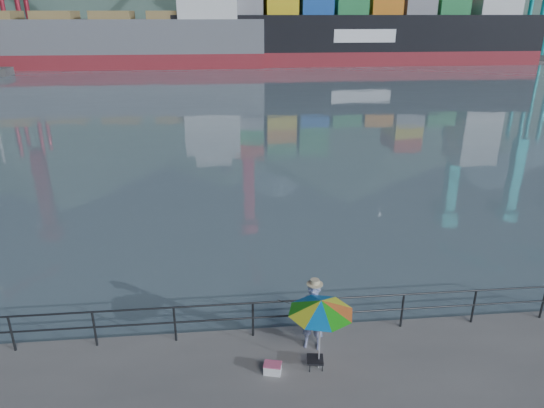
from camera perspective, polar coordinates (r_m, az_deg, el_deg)
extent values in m
cube|color=slate|center=(139.11, -6.23, 18.20)|extent=(500.00, 280.00, 0.00)
cube|color=#514F4C|center=(102.64, -0.40, 17.16)|extent=(200.00, 40.00, 0.40)
cylinder|color=#2D3033|center=(12.65, -6.91, -11.74)|extent=(22.00, 0.05, 0.05)
cylinder|color=#2D3033|center=(12.90, -6.82, -13.41)|extent=(22.00, 0.05, 0.05)
cube|color=#2D3033|center=(12.93, -6.81, -13.60)|extent=(22.00, 0.06, 1.00)
cube|color=red|center=(101.47, -0.35, 18.58)|extent=(6.00, 2.40, 5.20)
cube|color=#194CA5|center=(102.23, 3.50, 19.29)|extent=(6.00, 2.40, 7.80)
cube|color=orange|center=(103.51, 7.23, 18.48)|extent=(6.00, 2.40, 5.20)
cube|color=#267F3F|center=(105.20, 10.82, 17.62)|extent=(6.00, 2.40, 2.60)
cube|color=yellow|center=(107.17, 14.32, 17.42)|extent=(6.00, 2.40, 2.60)
cube|color=gray|center=(109.50, 17.67, 17.16)|extent=(6.00, 2.40, 2.60)
cube|color=gray|center=(112.09, 20.95, 17.53)|extent=(6.00, 2.40, 5.20)
cube|color=red|center=(115.06, 23.99, 17.19)|extent=(6.00, 2.40, 5.20)
cube|color=red|center=(118.37, 26.75, 16.20)|extent=(6.00, 2.40, 2.60)
cube|color=#267F3F|center=(104.46, -0.51, 18.66)|extent=(6.00, 2.40, 5.20)
cube|color=yellow|center=(105.33, 3.19, 17.95)|extent=(6.00, 2.40, 2.60)
cube|color=yellow|center=(106.51, 6.83, 17.88)|extent=(6.00, 2.40, 2.60)
cube|color=yellow|center=(108.00, 10.41, 18.43)|extent=(6.00, 2.40, 5.20)
cube|color=red|center=(110.00, 13.78, 17.55)|extent=(6.00, 2.40, 2.60)
cube|color=#267F3F|center=(112.27, 17.06, 17.31)|extent=(6.00, 2.40, 2.60)
imported|color=navy|center=(12.37, 4.91, -13.05)|extent=(0.76, 0.61, 1.81)
cylinder|color=white|center=(11.77, 5.63, -15.39)|extent=(0.04, 0.04, 1.72)
cone|color=#0A72C5|center=(11.27, 5.79, -11.90)|extent=(1.71, 1.71, 0.32)
cube|color=black|center=(12.15, 5.10, -17.76)|extent=(0.44, 0.44, 0.05)
cube|color=#2D3033|center=(12.24, 5.08, -18.22)|extent=(0.33, 0.33, 0.20)
cube|color=white|center=(12.04, 0.07, -18.82)|extent=(0.45, 0.36, 0.23)
cylinder|color=black|center=(13.39, 1.43, -14.66)|extent=(0.54, 1.58, 1.17)
cube|color=maroon|center=(84.28, -18.06, 15.70)|extent=(47.28, 8.18, 2.50)
cube|color=slate|center=(84.04, -18.36, 18.23)|extent=(47.28, 8.18, 5.00)
cube|color=maroon|center=(87.65, 9.76, 16.60)|extent=(60.42, 10.07, 2.50)
cube|color=black|center=(87.41, 9.93, 19.24)|extent=(60.42, 10.07, 5.60)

